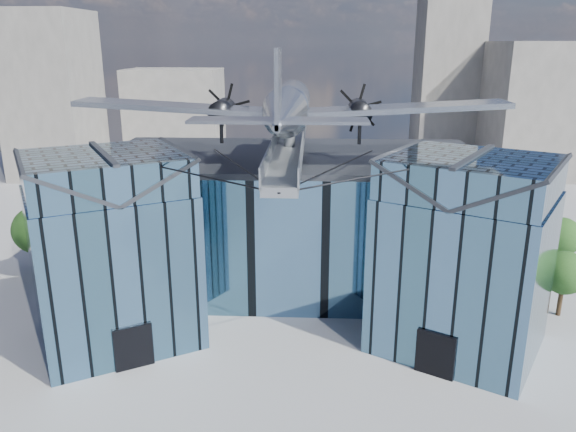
{
  "coord_description": "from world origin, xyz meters",
  "views": [
    {
      "loc": [
        1.6,
        -32.24,
        17.81
      ],
      "look_at": [
        0.0,
        2.0,
        7.2
      ],
      "focal_mm": 35.0,
      "sensor_mm": 36.0,
      "label": 1
    }
  ],
  "objects_px": {
    "tree_plaza_e": "(564,273)",
    "tree_side_e": "(561,237)",
    "museum": "(290,222)",
    "tree_side_w": "(37,230)"
  },
  "relations": [
    {
      "from": "tree_side_w",
      "to": "tree_plaza_e",
      "type": "bearing_deg",
      "value": -7.21
    },
    {
      "from": "tree_plaza_e",
      "to": "tree_side_e",
      "type": "xyz_separation_m",
      "value": [
        2.68,
        7.07,
        0.12
      ]
    },
    {
      "from": "tree_side_e",
      "to": "tree_plaza_e",
      "type": "bearing_deg",
      "value": -110.75
    },
    {
      "from": "tree_plaza_e",
      "to": "tree_side_e",
      "type": "relative_size",
      "value": 0.96
    },
    {
      "from": "tree_side_w",
      "to": "tree_side_e",
      "type": "height_order",
      "value": "tree_side_w"
    },
    {
      "from": "tree_plaza_e",
      "to": "tree_side_e",
      "type": "bearing_deg",
      "value": 69.25
    },
    {
      "from": "museum",
      "to": "tree_side_e",
      "type": "relative_size",
      "value": 6.88
    },
    {
      "from": "museum",
      "to": "tree_plaza_e",
      "type": "xyz_separation_m",
      "value": [
        18.44,
        -2.6,
        -2.43
      ]
    },
    {
      "from": "tree_plaza_e",
      "to": "tree_side_e",
      "type": "distance_m",
      "value": 7.56
    },
    {
      "from": "tree_side_w",
      "to": "tree_side_e",
      "type": "bearing_deg",
      "value": 3.12
    }
  ]
}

